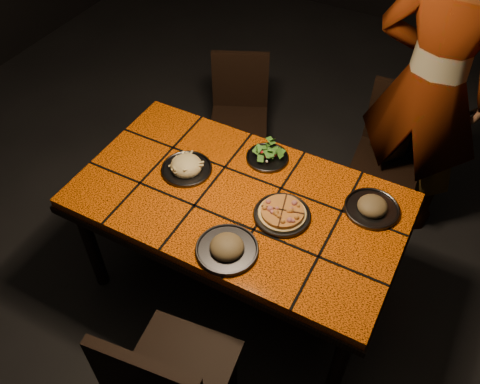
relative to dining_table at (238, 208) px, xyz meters
The scene contains 11 objects.
room_shell 0.83m from the dining_table, ahead, with size 6.04×7.04×3.08m.
dining_table is the anchor object (origin of this frame).
chair_near 0.89m from the dining_table, 80.79° to the right, with size 0.49×0.49×0.97m.
chair_far_left 1.10m from the dining_table, 117.86° to the left, with size 0.50×0.50×0.83m.
chair_far_right 1.16m from the dining_table, 63.14° to the left, with size 0.43×0.43×0.88m.
diner 1.23m from the dining_table, 58.32° to the left, with size 0.70×0.46×1.92m, color brown.
plate_pizza 0.26m from the dining_table, ahead, with size 0.28×0.28×0.04m.
plate_pasta 0.34m from the dining_table, behind, with size 0.26×0.26×0.09m.
plate_salad 0.33m from the dining_table, 88.95° to the left, with size 0.22×0.22×0.07m.
plate_mushroom_a 0.34m from the dining_table, 70.63° to the right, with size 0.28×0.28×0.09m.
plate_mushroom_b 0.65m from the dining_table, 20.59° to the left, with size 0.26×0.26×0.09m.
Camera 1 is at (0.80, -1.48, 2.57)m, focal length 38.00 mm.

